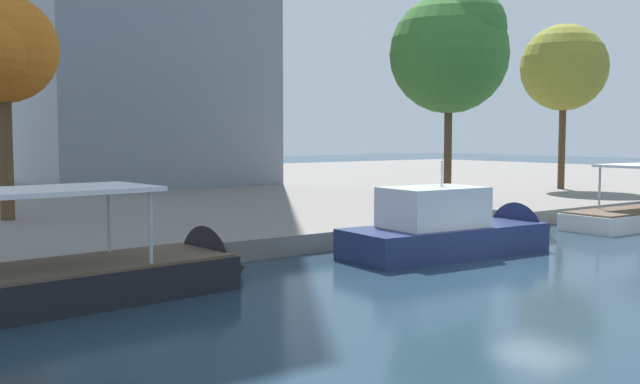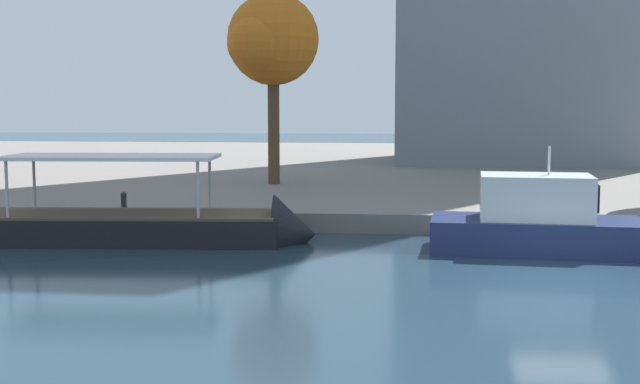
% 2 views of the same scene
% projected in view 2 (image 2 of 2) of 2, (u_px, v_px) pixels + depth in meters
% --- Properties ---
extents(ground_plane, '(220.00, 220.00, 0.00)m').
position_uv_depth(ground_plane, '(564.00, 280.00, 22.11)').
color(ground_plane, '#1E3342').
extents(dock_promenade, '(120.00, 55.00, 0.70)m').
position_uv_depth(dock_promenade, '(473.00, 168.00, 56.45)').
color(dock_promenade, slate).
rests_on(dock_promenade, ground_plane).
extents(tour_boat_1, '(12.64, 3.93, 4.00)m').
position_uv_depth(tour_boat_1, '(146.00, 230.00, 28.16)').
color(tour_boat_1, black).
rests_on(tour_boat_1, ground_plane).
extents(motor_yacht_2, '(8.71, 3.37, 4.37)m').
position_uv_depth(motor_yacht_2, '(574.00, 232.00, 26.09)').
color(motor_yacht_2, navy).
rests_on(motor_yacht_2, ground_plane).
extents(mooring_bollard_0, '(0.23, 0.23, 0.66)m').
position_uv_depth(mooring_bollard_0, '(124.00, 200.00, 31.34)').
color(mooring_bollard_0, '#2D2D33').
rests_on(mooring_bollard_0, dock_promenade).
extents(tree_1, '(4.46, 4.69, 9.28)m').
position_uv_depth(tree_1, '(268.00, 42.00, 40.34)').
color(tree_1, '#4C3823').
rests_on(tree_1, dock_promenade).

